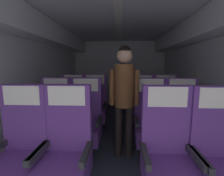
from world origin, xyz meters
The scene contains 15 objects.
ground centered at (0.00, 2.82, -0.01)m, with size 3.35×6.05×0.02m, color #2D3342.
fuselage_shell centered at (0.00, 3.07, 1.61)m, with size 3.23×5.70×2.24m.
seat_a_left_window centered at (-0.98, 1.61, 0.49)m, with size 0.51×0.50×1.18m.
seat_a_left_aisle centered at (-0.51, 1.62, 0.49)m, with size 0.51×0.50×1.18m.
seat_a_right_aisle centered at (0.98, 1.59, 0.49)m, with size 0.51×0.50×1.18m.
seat_a_right_window centered at (0.50, 1.62, 0.49)m, with size 0.51×0.50×1.18m.
seat_b_left_window centered at (-0.99, 2.50, 0.49)m, with size 0.51×0.50×1.18m.
seat_b_left_aisle centered at (-0.50, 2.48, 0.49)m, with size 0.51×0.50×1.18m.
seat_b_right_aisle centered at (0.98, 2.50, 0.49)m, with size 0.51×0.50×1.18m.
seat_b_right_window centered at (0.51, 2.50, 0.49)m, with size 0.51×0.50×1.18m.
seat_c_left_window centered at (-0.97, 3.37, 0.49)m, with size 0.51×0.50×1.18m.
seat_c_left_aisle centered at (-0.50, 3.40, 0.49)m, with size 0.51×0.50×1.18m.
seat_c_right_aisle centered at (0.98, 3.38, 0.49)m, with size 0.51×0.50×1.18m.
seat_c_right_window centered at (0.50, 3.39, 0.49)m, with size 0.51×0.50×1.18m.
flight_attendant centered at (0.10, 2.43, 1.02)m, with size 0.43×0.28×1.65m.
Camera 1 is at (0.04, 0.17, 1.38)m, focal length 25.20 mm.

